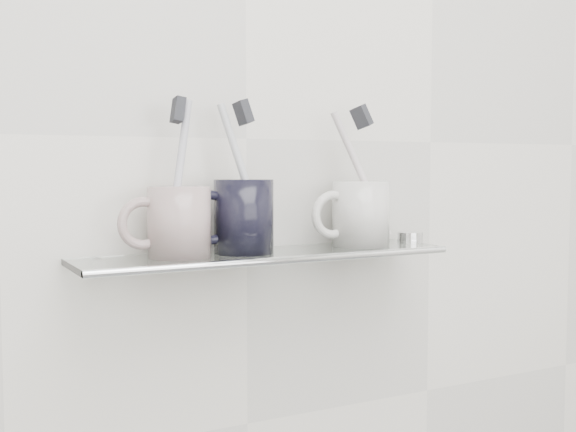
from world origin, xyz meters
TOP-DOWN VIEW (x-y plane):
  - wall_back at (0.00, 1.10)m, footprint 2.50×0.00m
  - shelf_glass at (0.00, 1.04)m, footprint 0.50×0.12m
  - shelf_rail at (0.00, 0.98)m, footprint 0.50×0.01m
  - bracket_left at (-0.21, 1.09)m, footprint 0.02×0.03m
  - bracket_right at (0.21, 1.09)m, footprint 0.02×0.03m
  - mug_left at (-0.12, 1.04)m, footprint 0.10×0.10m
  - mug_left_handle at (-0.16, 1.04)m, footprint 0.06×0.01m
  - toothbrush_left at (-0.12, 1.04)m, footprint 0.05×0.03m
  - bristles_left at (-0.12, 1.04)m, footprint 0.02×0.03m
  - mug_center at (-0.03, 1.04)m, footprint 0.08×0.08m
  - mug_center_handle at (-0.07, 1.04)m, footprint 0.07×0.01m
  - toothbrush_center at (-0.03, 1.04)m, footprint 0.06×0.03m
  - bristles_center at (-0.03, 1.04)m, footprint 0.02×0.03m
  - mug_right at (0.15, 1.04)m, footprint 0.09×0.09m
  - mug_right_handle at (0.10, 1.04)m, footprint 0.07×0.01m
  - toothbrush_right at (0.15, 1.04)m, footprint 0.09×0.04m
  - bristles_right at (0.15, 1.04)m, footprint 0.03×0.03m
  - chrome_cap at (0.24, 1.04)m, footprint 0.04×0.04m

SIDE VIEW (x-z plane):
  - bracket_left at x=-0.21m, z-range 1.08..1.09m
  - bracket_right at x=0.21m, z-range 1.08..1.09m
  - shelf_glass at x=0.00m, z-range 1.09..1.10m
  - shelf_rail at x=0.00m, z-range 1.09..1.10m
  - chrome_cap at x=0.24m, z-range 1.10..1.12m
  - mug_left at x=-0.12m, z-range 1.10..1.19m
  - mug_left_handle at x=-0.16m, z-range 1.11..1.18m
  - mug_right at x=0.15m, z-range 1.10..1.19m
  - mug_right_handle at x=0.10m, z-range 1.11..1.18m
  - mug_center at x=-0.03m, z-range 1.10..1.20m
  - mug_center_handle at x=-0.07m, z-range 1.11..1.18m
  - toothbrush_left at x=-0.12m, z-range 1.11..1.30m
  - toothbrush_center at x=-0.03m, z-range 1.11..1.29m
  - toothbrush_right at x=0.15m, z-range 1.11..1.29m
  - wall_back at x=0.00m, z-range 0.00..2.50m
  - bristles_left at x=-0.12m, z-range 1.26..1.30m
  - bristles_center at x=-0.03m, z-range 1.26..1.30m
  - bristles_right at x=0.15m, z-range 1.26..1.30m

